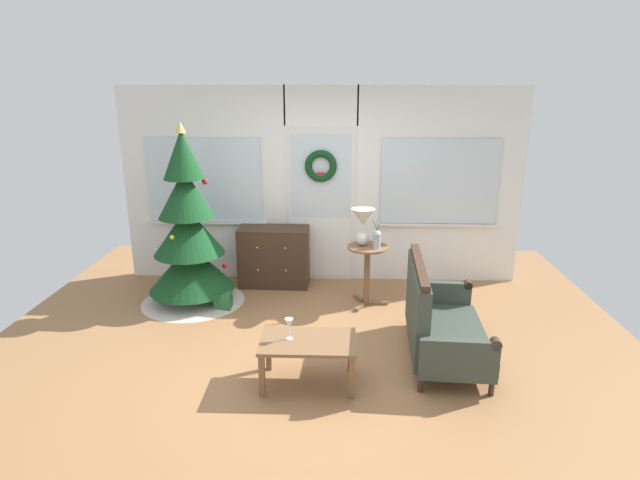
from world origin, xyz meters
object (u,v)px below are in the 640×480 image
(wine_glass, at_px, (289,324))
(christmas_tree, at_px, (189,240))
(table_lamp, at_px, (363,222))
(flower_vase, at_px, (377,238))
(gift_box, at_px, (223,301))
(coffee_table, at_px, (308,347))
(dresser_cabinet, at_px, (274,257))
(side_table, at_px, (367,264))
(settee_sofa, at_px, (437,321))

(wine_glass, bearing_deg, christmas_tree, 127.96)
(christmas_tree, height_order, table_lamp, christmas_tree)
(flower_vase, bearing_deg, gift_box, -175.77)
(coffee_table, bearing_deg, flower_vase, 67.78)
(table_lamp, xyz_separation_m, gift_box, (-1.64, -0.23, -0.92))
(christmas_tree, xyz_separation_m, dresser_cabinet, (0.93, 0.59, -0.39))
(table_lamp, height_order, gift_box, table_lamp)
(side_table, xyz_separation_m, flower_vase, (0.10, -0.06, 0.33))
(christmas_tree, relative_size, coffee_table, 2.55)
(dresser_cabinet, bearing_deg, christmas_tree, -147.43)
(settee_sofa, height_order, flower_vase, flower_vase)
(coffee_table, relative_size, gift_box, 4.31)
(dresser_cabinet, bearing_deg, table_lamp, -26.48)
(christmas_tree, xyz_separation_m, coffee_table, (1.53, -1.76, -0.42))
(side_table, height_order, coffee_table, side_table)
(dresser_cabinet, distance_m, flower_vase, 1.52)
(settee_sofa, bearing_deg, christmas_tree, 155.97)
(settee_sofa, xyz_separation_m, table_lamp, (-0.68, 1.25, 0.65))
(gift_box, bearing_deg, table_lamp, 8.09)
(wine_glass, distance_m, gift_box, 1.87)
(dresser_cabinet, distance_m, settee_sofa, 2.56)
(wine_glass, bearing_deg, settee_sofa, 20.82)
(gift_box, bearing_deg, flower_vase, 4.23)
(table_lamp, bearing_deg, settee_sofa, -61.52)
(settee_sofa, bearing_deg, side_table, 117.07)
(settee_sofa, height_order, side_table, settee_sofa)
(coffee_table, xyz_separation_m, wine_glass, (-0.17, 0.01, 0.21))
(settee_sofa, relative_size, gift_box, 7.38)
(side_table, bearing_deg, settee_sofa, -62.93)
(dresser_cabinet, bearing_deg, gift_box, -122.81)
(dresser_cabinet, relative_size, flower_vase, 2.59)
(gift_box, bearing_deg, wine_glass, -58.55)
(table_lamp, xyz_separation_m, wine_glass, (-0.70, -1.77, -0.46))
(flower_vase, xyz_separation_m, gift_box, (-1.80, -0.13, -0.76))
(settee_sofa, relative_size, wine_glass, 7.42)
(flower_vase, relative_size, gift_box, 1.79)
(christmas_tree, height_order, settee_sofa, christmas_tree)
(side_table, distance_m, coffee_table, 1.85)
(dresser_cabinet, distance_m, side_table, 1.34)
(side_table, bearing_deg, dresser_cabinet, 153.13)
(dresser_cabinet, relative_size, wine_glass, 4.65)
(dresser_cabinet, relative_size, gift_box, 4.63)
(flower_vase, bearing_deg, coffee_table, -112.22)
(christmas_tree, distance_m, settee_sofa, 3.02)
(dresser_cabinet, xyz_separation_m, gift_box, (-0.51, -0.79, -0.29))
(wine_glass, xyz_separation_m, gift_box, (-0.94, 1.54, -0.47))
(settee_sofa, height_order, coffee_table, settee_sofa)
(flower_vase, xyz_separation_m, wine_glass, (-0.86, -1.67, -0.29))
(christmas_tree, bearing_deg, table_lamp, 0.89)
(side_table, bearing_deg, table_lamp, 146.31)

